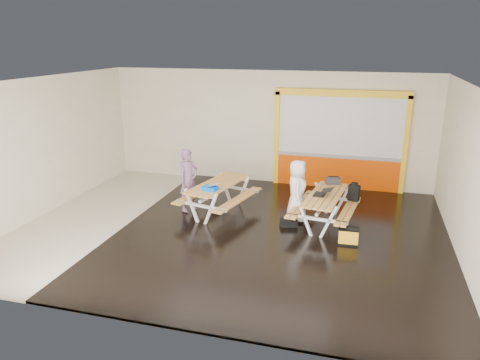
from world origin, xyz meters
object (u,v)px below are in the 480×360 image
(picnic_table_right, at_px, (325,202))
(dark_case, at_px, (289,222))
(picnic_table_left, at_px, (218,191))
(blue_pouch, at_px, (210,188))
(backpack, at_px, (354,192))
(person_right, at_px, (297,190))
(laptop_left, at_px, (211,187))
(laptop_right, at_px, (322,193))
(person_left, at_px, (188,180))
(fluke_bag, at_px, (348,236))
(toolbox, at_px, (333,181))

(picnic_table_right, height_order, dark_case, picnic_table_right)
(picnic_table_left, height_order, blue_pouch, blue_pouch)
(backpack, bearing_deg, picnic_table_right, -137.33)
(picnic_table_right, distance_m, person_right, 0.73)
(laptop_left, height_order, backpack, laptop_left)
(laptop_left, bearing_deg, backpack, 16.84)
(person_right, height_order, dark_case, person_right)
(person_right, height_order, laptop_right, person_right)
(person_left, height_order, dark_case, person_left)
(laptop_left, distance_m, dark_case, 2.08)
(picnic_table_right, height_order, person_left, person_left)
(picnic_table_left, xyz_separation_m, picnic_table_right, (2.73, -0.06, -0.02))
(laptop_left, bearing_deg, fluke_bag, -9.26)
(laptop_right, relative_size, toolbox, 1.15)
(picnic_table_right, relative_size, backpack, 4.91)
(person_right, bearing_deg, dark_case, 149.58)
(person_left, bearing_deg, blue_pouch, -96.68)
(person_right, bearing_deg, blue_pouch, 95.91)
(laptop_left, distance_m, laptop_right, 2.70)
(picnic_table_left, distance_m, fluke_bag, 3.54)
(picnic_table_right, distance_m, backpack, 0.89)
(picnic_table_left, height_order, fluke_bag, picnic_table_left)
(person_right, bearing_deg, backpack, -76.41)
(person_left, xyz_separation_m, person_right, (2.83, 0.04, -0.03))
(toolbox, height_order, dark_case, toolbox)
(fluke_bag, bearing_deg, picnic_table_left, 162.76)
(blue_pouch, xyz_separation_m, toolbox, (2.84, 1.42, 0.01))
(laptop_right, height_order, blue_pouch, laptop_right)
(blue_pouch, height_order, dark_case, blue_pouch)
(person_right, relative_size, backpack, 3.32)
(person_left, bearing_deg, dark_case, -69.10)
(dark_case, bearing_deg, fluke_bag, -24.96)
(backpack, height_order, dark_case, backpack)
(blue_pouch, distance_m, toolbox, 3.18)
(dark_case, distance_m, fluke_bag, 1.60)
(picnic_table_right, xyz_separation_m, laptop_left, (-2.74, -0.43, 0.28))
(person_right, bearing_deg, person_left, 81.46)
(laptop_left, xyz_separation_m, fluke_bag, (3.38, -0.55, -0.67))
(person_right, height_order, toolbox, person_right)
(laptop_left, relative_size, toolbox, 1.31)
(picnic_table_left, height_order, laptop_left, laptop_left)
(laptop_left, height_order, toolbox, toolbox)
(blue_pouch, bearing_deg, laptop_right, 9.77)
(toolbox, relative_size, dark_case, 0.97)
(person_left, height_order, fluke_bag, person_left)
(blue_pouch, bearing_deg, picnic_table_left, 88.86)
(blue_pouch, height_order, fluke_bag, blue_pouch)
(toolbox, distance_m, dark_case, 1.70)
(fluke_bag, bearing_deg, blue_pouch, 172.45)
(picnic_table_left, height_order, toolbox, toolbox)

